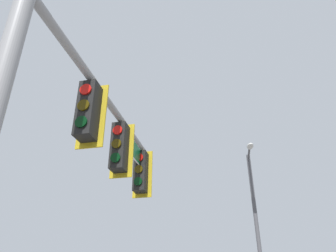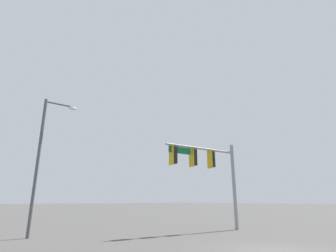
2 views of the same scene
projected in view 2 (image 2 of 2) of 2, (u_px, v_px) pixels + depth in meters
signal_pole_near at (210, 167)px, 18.32m from camera, size 6.05×1.12×6.06m
street_lamp at (43, 154)px, 15.47m from camera, size 2.00×0.37×8.04m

